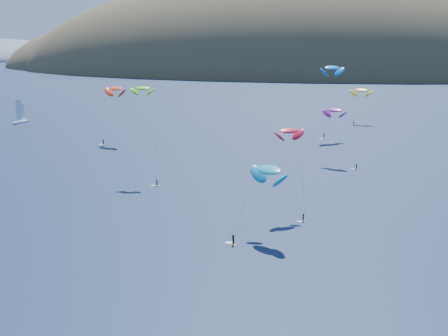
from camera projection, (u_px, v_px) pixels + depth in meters
The scene contains 9 objects.
island at pixel (334, 81), 603.85m from camera, with size 730.00×300.00×210.00m.
sailboat at pixel (21, 121), 266.19m from camera, with size 9.46×8.27×11.34m.
kitesurfer_1 at pixel (115, 88), 218.40m from camera, with size 10.64×11.54×21.72m.
kitesurfer_3 at pixel (142, 89), 164.34m from camera, with size 9.66×10.46×25.95m.
kitesurfer_4 at pixel (332, 68), 227.78m from camera, with size 10.94×10.68×28.38m.
kitesurfer_5 at pixel (269, 170), 119.72m from camera, with size 11.59×12.81×15.87m.
kitesurfer_6 at pixel (335, 110), 185.14m from camera, with size 11.54×12.49×18.02m.
kitesurfer_9 at pixel (289, 131), 134.17m from camera, with size 8.28×10.72×20.19m.
kitesurfer_11 at pixel (361, 90), 264.50m from camera, with size 10.16×12.13×16.59m.
Camera 1 is at (36.23, -54.61, 39.79)m, focal length 50.00 mm.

